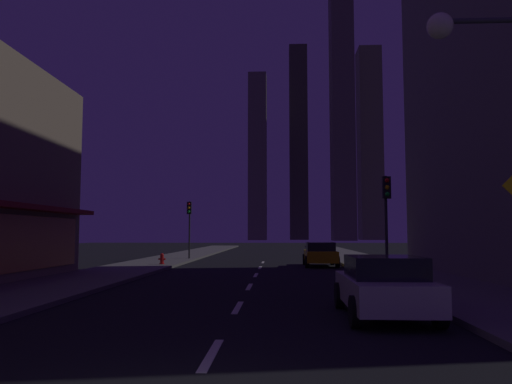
% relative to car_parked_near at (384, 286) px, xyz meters
% --- Properties ---
extents(ground_plane, '(78.00, 136.00, 0.10)m').
position_rel_car_parked_near_xyz_m(ground_plane, '(-3.60, 25.01, -0.79)').
color(ground_plane, black).
extents(sidewalk_right, '(4.00, 76.00, 0.15)m').
position_rel_car_parked_near_xyz_m(sidewalk_right, '(3.40, 25.01, -0.67)').
color(sidewalk_right, '#605E59').
rests_on(sidewalk_right, ground).
extents(sidewalk_left, '(4.00, 76.00, 0.15)m').
position_rel_car_parked_near_xyz_m(sidewalk_left, '(-10.60, 25.01, -0.67)').
color(sidewalk_left, '#605E59').
rests_on(sidewalk_left, ground).
extents(lane_marking_center, '(0.16, 33.40, 0.01)m').
position_rel_car_parked_near_xyz_m(lane_marking_center, '(-3.60, 6.61, -0.73)').
color(lane_marking_center, silver).
rests_on(lane_marking_center, ground).
extents(skyscraper_distant_tall, '(5.40, 7.96, 50.06)m').
position_rel_car_parked_near_xyz_m(skyscraper_distant_tall, '(-8.91, 136.44, 24.29)').
color(skyscraper_distant_tall, '#625D49').
rests_on(skyscraper_distant_tall, ground).
extents(skyscraper_distant_mid, '(5.60, 6.01, 61.29)m').
position_rel_car_parked_near_xyz_m(skyscraper_distant_mid, '(3.69, 143.07, 29.91)').
color(skyscraper_distant_mid, '#403D30').
rests_on(skyscraper_distant_mid, ground).
extents(skyscraper_distant_short, '(6.22, 7.81, 76.07)m').
position_rel_car_parked_near_xyz_m(skyscraper_distant_short, '(15.24, 125.70, 37.30)').
color(skyscraper_distant_short, brown).
rests_on(skyscraper_distant_short, ground).
extents(skyscraper_distant_slender, '(6.89, 8.49, 59.72)m').
position_rel_car_parked_near_xyz_m(skyscraper_distant_slender, '(25.77, 142.19, 29.12)').
color(skyscraper_distant_slender, brown).
rests_on(skyscraper_distant_slender, ground).
extents(car_parked_near, '(1.98, 4.24, 1.45)m').
position_rel_car_parked_near_xyz_m(car_parked_near, '(0.00, 0.00, 0.00)').
color(car_parked_near, silver).
rests_on(car_parked_near, ground).
extents(car_parked_far, '(1.98, 4.24, 1.45)m').
position_rel_car_parked_near_xyz_m(car_parked_far, '(0.00, 18.37, 0.00)').
color(car_parked_far, gold).
rests_on(car_parked_far, ground).
extents(fire_hydrant_far_left, '(0.42, 0.30, 0.65)m').
position_rel_car_parked_near_xyz_m(fire_hydrant_far_left, '(-9.50, 17.59, -0.29)').
color(fire_hydrant_far_left, red).
rests_on(fire_hydrant_far_left, sidewalk_left).
extents(traffic_light_near_right, '(0.32, 0.48, 4.20)m').
position_rel_car_parked_near_xyz_m(traffic_light_near_right, '(1.90, 8.36, 2.45)').
color(traffic_light_near_right, '#2D2D2D').
rests_on(traffic_light_near_right, sidewalk_right).
extents(traffic_light_far_left, '(0.32, 0.48, 4.20)m').
position_rel_car_parked_near_xyz_m(traffic_light_far_left, '(-9.10, 24.29, 2.45)').
color(traffic_light_far_left, '#2D2D2D').
rests_on(traffic_light_far_left, sidewalk_left).
extents(street_lamp_right, '(1.96, 0.56, 6.58)m').
position_rel_car_parked_near_xyz_m(street_lamp_right, '(1.78, -1.56, 4.33)').
color(street_lamp_right, '#38383D').
rests_on(street_lamp_right, sidewalk_right).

